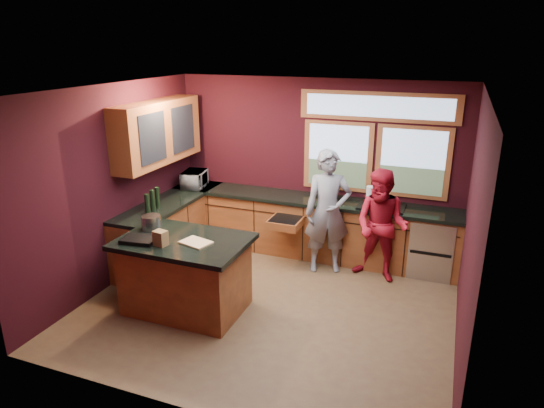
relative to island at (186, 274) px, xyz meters
The scene contains 14 objects.
floor 1.14m from the island, 25.47° to the left, with size 4.50×4.50×0.00m, color brown.
room_shell 1.57m from the island, 66.22° to the left, with size 4.52×4.02×2.71m.
back_counter 2.43m from the island, 62.09° to the left, with size 4.50×0.64×0.93m.
left_counter 1.65m from the island, 128.03° to the left, with size 0.64×2.30×0.93m.
island is the anchor object (origin of this frame).
person_grey 2.21m from the island, 51.58° to the left, with size 0.66×0.43×1.80m, color slate.
person_red 2.73m from the island, 38.78° to the left, with size 0.77×0.60×1.59m, color maroon.
microwave 2.31m from the island, 116.11° to the left, with size 0.49×0.33×0.27m, color #999999.
potted_plant 2.63m from the island, 59.54° to the left, with size 0.33×0.29×0.37m, color #999999.
paper_towel 2.90m from the island, 49.12° to the left, with size 0.12×0.12×0.28m, color white.
cutting_board 0.52m from the island, 14.04° to the right, with size 0.35×0.25×0.02m, color tan.
stock_pot 0.80m from the island, 164.74° to the left, with size 0.24×0.24×0.18m, color #AEAEB3.
paper_bag 0.63m from the island, 120.96° to the right, with size 0.15×0.12×0.18m, color brown.
black_tray 0.71m from the island, 150.95° to the right, with size 0.40×0.28×0.05m, color black.
Camera 1 is at (1.99, -5.10, 3.22)m, focal length 32.00 mm.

